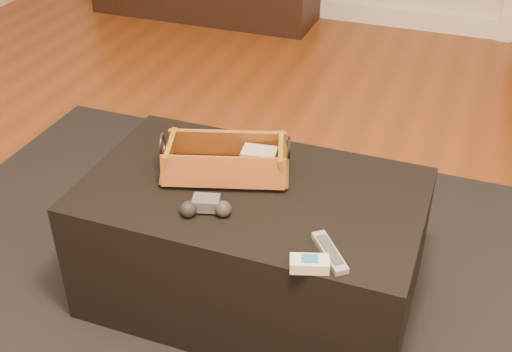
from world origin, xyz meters
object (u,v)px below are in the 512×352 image
(silver_remote, at_px, (330,252))
(cream_gadget, at_px, (309,264))
(game_controller, at_px, (206,207))
(ottoman, at_px, (252,244))
(wicker_basket, at_px, (226,162))
(tv_remote, at_px, (219,170))

(silver_remote, distance_m, cream_gadget, 0.08)
(cream_gadget, bearing_deg, game_controller, 160.19)
(ottoman, relative_size, game_controller, 6.65)
(wicker_basket, relative_size, silver_remote, 2.77)
(wicker_basket, xyz_separation_m, silver_remote, (0.39, -0.25, -0.04))
(game_controller, bearing_deg, wicker_basket, 97.00)
(silver_remote, height_order, cream_gadget, cream_gadget)
(game_controller, height_order, silver_remote, game_controller)
(tv_remote, xyz_separation_m, cream_gadget, (0.37, -0.30, -0.01))
(tv_remote, bearing_deg, silver_remote, -53.42)
(tv_remote, relative_size, game_controller, 1.32)
(wicker_basket, distance_m, silver_remote, 0.47)
(tv_remote, height_order, game_controller, game_controller)
(ottoman, height_order, tv_remote, tv_remote)
(cream_gadget, bearing_deg, tv_remote, 140.66)
(ottoman, height_order, silver_remote, silver_remote)
(game_controller, height_order, cream_gadget, game_controller)
(cream_gadget, bearing_deg, ottoman, 132.59)
(ottoman, distance_m, cream_gadget, 0.44)
(silver_remote, relative_size, cream_gadget, 1.40)
(ottoman, bearing_deg, silver_remote, -35.91)
(ottoman, xyz_separation_m, silver_remote, (0.29, -0.21, 0.22))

